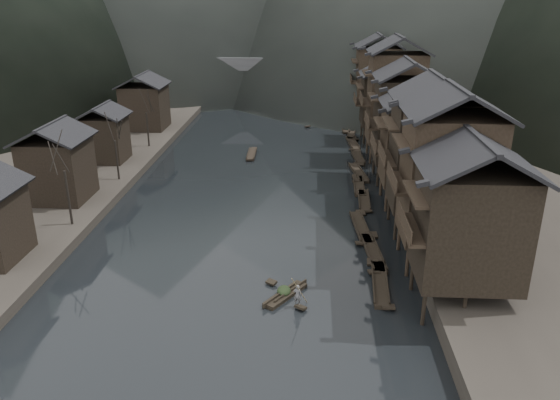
{
  "coord_description": "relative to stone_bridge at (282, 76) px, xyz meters",
  "views": [
    {
      "loc": [
        6.08,
        -43.46,
        22.01
      ],
      "look_at": [
        3.21,
        6.78,
        2.5
      ],
      "focal_mm": 35.0,
      "sensor_mm": 36.0,
      "label": 1
    }
  ],
  "objects": [
    {
      "name": "stilt_houses",
      "position": [
        17.28,
        -52.64,
        3.95
      ],
      "size": [
        9.0,
        67.6,
        16.67
      ],
      "color": "black",
      "rests_on": "ground"
    },
    {
      "name": "water",
      "position": [
        0.0,
        -72.0,
        -5.11
      ],
      "size": [
        300.0,
        300.0,
        0.0
      ],
      "primitive_type": "plane",
      "color": "black",
      "rests_on": "ground"
    },
    {
      "name": "left_houses",
      "position": [
        -20.5,
        -51.88,
        0.55
      ],
      "size": [
        8.1,
        53.2,
        8.73
      ],
      "color": "black",
      "rests_on": "left_bank"
    },
    {
      "name": "moored_sampans",
      "position": [
        12.11,
        -50.98,
        -4.91
      ],
      "size": [
        3.38,
        60.1,
        0.47
      ],
      "color": "black",
      "rests_on": "water"
    },
    {
      "name": "right_bank",
      "position": [
        35.0,
        -32.0,
        -4.21
      ],
      "size": [
        40.0,
        200.0,
        1.8
      ],
      "primitive_type": "cube",
      "color": "#2D2823",
      "rests_on": "ground"
    },
    {
      "name": "bare_trees",
      "position": [
        -17.0,
        -62.79,
        1.43
      ],
      "size": [
        3.83,
        45.7,
        7.66
      ],
      "color": "black",
      "rests_on": "left_bank"
    },
    {
      "name": "left_bank",
      "position": [
        -35.0,
        -32.0,
        -4.51
      ],
      "size": [
        40.0,
        200.0,
        1.2
      ],
      "primitive_type": "cube",
      "color": "#2D2823",
      "rests_on": "ground"
    },
    {
      "name": "stone_bridge",
      "position": [
        0.0,
        0.0,
        0.0
      ],
      "size": [
        40.0,
        6.0,
        9.0
      ],
      "color": "#4C4C4F",
      "rests_on": "ground"
    },
    {
      "name": "hero_sampan",
      "position": [
        4.42,
        -79.22,
        -4.91
      ],
      "size": [
        3.4,
        4.46,
        0.43
      ],
      "color": "black",
      "rests_on": "water"
    },
    {
      "name": "cargo_heap",
      "position": [
        4.3,
        -79.04,
        -4.36
      ],
      "size": [
        1.07,
        1.4,
        0.64
      ],
      "primitive_type": "ellipsoid",
      "color": "black",
      "rests_on": "hero_sampan"
    },
    {
      "name": "midriver_boats",
      "position": [
        2.6,
        -31.92,
        -4.91
      ],
      "size": [
        12.41,
        24.96,
        0.45
      ],
      "color": "black",
      "rests_on": "water"
    },
    {
      "name": "bamboo_pole",
      "position": [
        5.58,
        -80.62,
        -1.42
      ],
      "size": [
        1.28,
        1.82,
        3.18
      ],
      "primitive_type": "cylinder",
      "rotation": [
        0.59,
        0.0,
        -0.61
      ],
      "color": "#8C7A51",
      "rests_on": "boatman"
    },
    {
      "name": "boatman",
      "position": [
        5.38,
        -80.62,
        -3.85
      ],
      "size": [
        0.69,
        0.55,
        1.66
      ],
      "primitive_type": "imported",
      "rotation": [
        0.0,
        0.0,
        2.87
      ],
      "color": "slate",
      "rests_on": "hero_sampan"
    }
  ]
}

